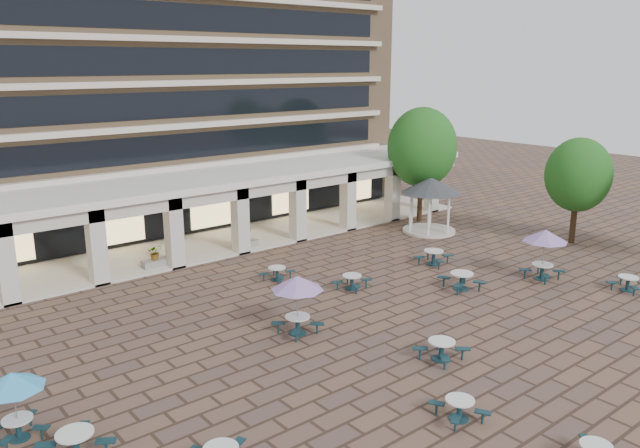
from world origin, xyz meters
The scene contains 19 objects.
ground centered at (0.00, 0.00, 0.00)m, with size 120.00×120.00×0.00m, color brown.
apartment_building centered at (0.00, 25.47, 12.60)m, with size 40.00×15.50×25.20m.
retail_arcade centered at (0.00, 14.80, 3.00)m, with size 42.00×6.60×4.40m.
picnic_table_1 centered at (0.63, -4.06, 0.46)m, with size 1.83×1.83×0.78m.
picnic_table_3 centered at (13.50, -5.04, 0.43)m, with size 1.69×1.69×0.72m.
picnic_table_4 centered at (-13.16, 0.57, 1.83)m, with size 1.87×1.87×2.16m.
picnic_table_5 centered at (-2.10, -7.10, 0.42)m, with size 1.83×1.83×0.70m.
picnic_table_6 centered at (-2.17, 1.24, 2.13)m, with size 2.18×2.18×2.51m.
picnic_table_7 centered at (9.25, 3.75, 0.49)m, with size 2.15×2.15×0.81m.
picnic_table_8 centered at (-12.14, -1.45, 0.48)m, with size 2.05×2.05×0.80m.
picnic_table_9 centered at (3.12, 3.74, 0.43)m, with size 1.94×1.94×0.72m.
picnic_table_10 centered at (7.30, 0.27, 0.51)m, with size 2.26×2.26×0.85m.
picnic_table_11 centered at (11.74, -1.43, 2.24)m, with size 2.29×2.29×2.64m.
picnic_table_12 centered at (1.01, 7.19, 0.41)m, with size 1.88×1.88×0.68m.
gazebo centered at (14.34, 8.53, 2.73)m, with size 3.89×3.89×3.62m.
tree_east_a centered at (19.27, 1.16, 4.29)m, with size 3.95×3.95×6.57m.
tree_east_c centered at (16.06, 10.93, 5.23)m, with size 4.81×4.81×8.01m.
planter_left centered at (-3.05, 12.90, 0.58)m, with size 1.50×0.85×1.35m.
planter_right centered at (2.76, 12.90, 0.58)m, with size 1.50×0.90×1.35m.
Camera 1 is at (-16.59, -17.89, 10.94)m, focal length 35.00 mm.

